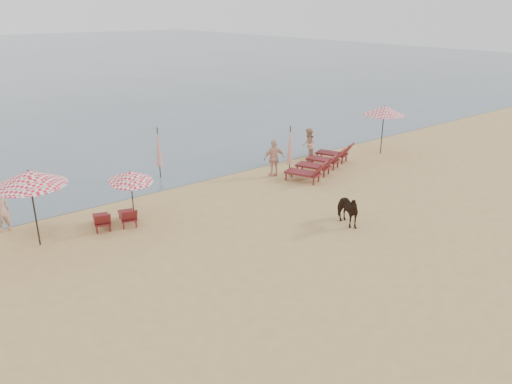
# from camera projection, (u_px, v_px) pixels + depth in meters

# --- Properties ---
(ground) EXTENTS (120.00, 120.00, 0.00)m
(ground) POSITION_uv_depth(u_px,v_px,m) (354.00, 268.00, 15.77)
(ground) COLOR tan
(ground) RESTS_ON ground
(lounger_cluster_left) EXTENTS (1.86, 1.82, 0.54)m
(lounger_cluster_left) POSITION_uv_depth(u_px,v_px,m) (115.00, 217.00, 18.58)
(lounger_cluster_left) COLOR maroon
(lounger_cluster_left) RESTS_ON ground
(lounger_cluster_right) EXTENTS (4.90, 3.49, 0.71)m
(lounger_cluster_right) POSITION_uv_depth(u_px,v_px,m) (323.00, 161.00, 24.85)
(lounger_cluster_right) COLOR maroon
(lounger_cluster_right) RESTS_ON ground
(umbrella_open_left_a) EXTENTS (2.39, 2.39, 2.72)m
(umbrella_open_left_a) POSITION_uv_depth(u_px,v_px,m) (29.00, 178.00, 16.45)
(umbrella_open_left_a) COLOR black
(umbrella_open_left_a) RESTS_ON ground
(umbrella_open_left_b) EXTENTS (1.66, 1.69, 2.12)m
(umbrella_open_left_b) POSITION_uv_depth(u_px,v_px,m) (130.00, 176.00, 18.52)
(umbrella_open_left_b) COLOR black
(umbrella_open_left_b) RESTS_ON ground
(umbrella_open_right) EXTENTS (2.21, 2.21, 2.69)m
(umbrella_open_right) POSITION_uv_depth(u_px,v_px,m) (384.00, 110.00, 27.16)
(umbrella_open_right) COLOR black
(umbrella_open_right) RESTS_ON ground
(umbrella_closed_left) EXTENTS (0.30, 0.30, 2.46)m
(umbrella_closed_left) POSITION_uv_depth(u_px,v_px,m) (158.00, 147.00, 23.56)
(umbrella_closed_left) COLOR black
(umbrella_closed_left) RESTS_ON ground
(umbrella_closed_right) EXTENTS (0.30, 0.30, 2.47)m
(umbrella_closed_right) POSITION_uv_depth(u_px,v_px,m) (290.00, 145.00, 23.84)
(umbrella_closed_right) COLOR black
(umbrella_closed_right) RESTS_ON ground
(cow) EXTENTS (1.01, 1.60, 1.25)m
(cow) POSITION_uv_depth(u_px,v_px,m) (346.00, 209.00, 18.68)
(cow) COLOR black
(cow) RESTS_ON ground
(beachgoer_left) EXTENTS (0.59, 0.39, 1.61)m
(beachgoer_left) POSITION_uv_depth(u_px,v_px,m) (1.00, 211.00, 18.09)
(beachgoer_left) COLOR tan
(beachgoer_left) RESTS_ON ground
(beachgoer_right_a) EXTENTS (1.10, 1.10, 1.80)m
(beachgoer_right_a) POSITION_uv_depth(u_px,v_px,m) (308.00, 145.00, 26.26)
(beachgoer_right_a) COLOR tan
(beachgoer_right_a) RESTS_ON ground
(beachgoer_right_b) EXTENTS (1.14, 0.74, 1.80)m
(beachgoer_right_b) POSITION_uv_depth(u_px,v_px,m) (274.00, 158.00, 23.95)
(beachgoer_right_b) COLOR #E1A78C
(beachgoer_right_b) RESTS_ON ground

